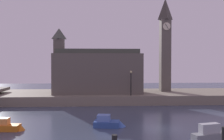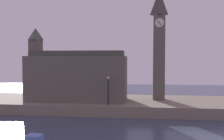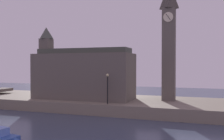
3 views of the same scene
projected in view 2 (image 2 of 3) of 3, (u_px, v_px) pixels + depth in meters
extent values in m
cube|color=slate|center=(120.00, 104.00, 40.98)|extent=(70.00, 12.00, 1.50)
cube|color=#5B544C|center=(159.00, 57.00, 41.03)|extent=(1.80, 1.80, 13.11)
cylinder|color=beige|center=(159.00, 23.00, 39.85)|extent=(1.37, 0.12, 1.37)
cube|color=black|center=(159.00, 23.00, 39.78)|extent=(0.66, 0.04, 0.94)
pyramid|color=#403A35|center=(159.00, 2.00, 40.66)|extent=(1.98, 1.98, 3.86)
cube|color=#5B544C|center=(77.00, 78.00, 40.31)|extent=(14.86, 5.83, 6.75)
cube|color=#5B544C|center=(36.00, 70.00, 41.01)|extent=(1.68, 1.68, 9.25)
pyramid|color=#474C42|center=(36.00, 34.00, 40.76)|extent=(1.85, 1.85, 1.83)
cube|color=#42473D|center=(77.00, 53.00, 40.14)|extent=(14.11, 3.50, 0.80)
cylinder|color=black|center=(108.00, 92.00, 35.97)|extent=(0.16, 0.16, 3.58)
sphere|color=#F2E099|center=(108.00, 78.00, 35.88)|extent=(0.36, 0.36, 0.36)
cube|color=#5B7AC1|center=(34.00, 139.00, 22.97)|extent=(1.48, 1.30, 0.65)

